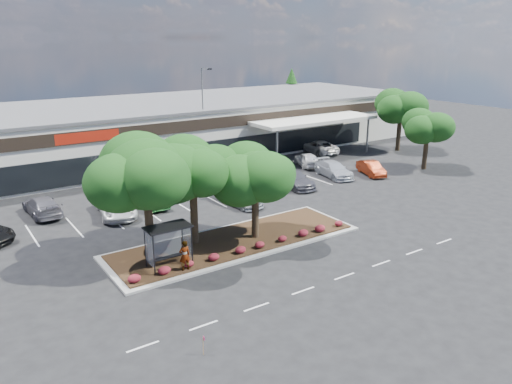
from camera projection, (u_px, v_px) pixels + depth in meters
ground at (293, 256)px, 32.78m from camera, size 160.00×160.00×0.00m
retail_store at (116, 132)px, 58.71m from camera, size 80.40×25.20×6.25m
landscape_island at (235, 242)px, 34.84m from camera, size 18.00×6.00×0.26m
lane_markings at (213, 213)px, 40.95m from camera, size 33.12×20.06×0.01m
shrub_row at (252, 246)px, 33.06m from camera, size 17.00×0.80×0.50m
bus_shelter at (167, 234)px, 30.42m from camera, size 2.75×1.55×2.59m
island_tree_west at (148, 199)px, 30.82m from camera, size 7.20×7.20×7.89m
island_tree_mid at (193, 191)px, 33.33m from camera, size 6.60×6.60×7.32m
island_tree_east at (255, 193)px, 34.40m from camera, size 5.80×5.80×6.50m
tree_east_near at (427, 140)px, 53.63m from camera, size 5.60×5.60×6.51m
tree_east_far at (400, 121)px, 62.47m from camera, size 6.40×6.40×7.62m
conifer_north_east at (291, 95)px, 84.44m from camera, size 3.96×3.96×9.00m
person_waiting at (185, 255)px, 30.03m from camera, size 0.72×0.49×1.89m
light_pole at (204, 122)px, 55.08m from camera, size 1.41×0.75×10.73m
survey_stake at (203, 343)px, 22.44m from camera, size 0.08×0.14×0.94m
car_1 at (116, 206)px, 40.12m from camera, size 3.59×6.07×1.58m
car_2 at (148, 196)px, 42.88m from camera, size 2.21×4.65×1.47m
car_3 at (150, 198)px, 42.28m from camera, size 1.73×4.74×1.55m
car_4 at (238, 196)px, 42.73m from camera, size 2.71×5.32×1.48m
car_5 at (266, 175)px, 49.41m from camera, size 2.43×5.23×1.48m
car_6 at (293, 179)px, 47.89m from camera, size 2.65×5.70×1.61m
car_7 at (334, 169)px, 51.31m from camera, size 3.10×5.64×1.55m
car_8 at (371, 168)px, 52.02m from camera, size 2.94×4.60×1.43m
car_9 at (42, 206)px, 40.21m from camera, size 2.43×5.43×1.55m
car_11 at (138, 181)px, 47.10m from camera, size 3.53×4.88×1.54m
car_12 at (153, 173)px, 50.21m from camera, size 2.80×4.70×1.46m
car_13 at (187, 181)px, 46.93m from camera, size 3.65×5.35×1.69m
car_14 at (241, 172)px, 50.77m from camera, size 2.33×4.98×1.41m
car_15 at (249, 167)px, 52.01m from camera, size 3.00×5.34×1.72m
car_16 at (307, 159)px, 55.48m from camera, size 3.33×4.95×1.57m
car_17 at (319, 147)px, 61.72m from camera, size 3.51×6.19×1.63m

